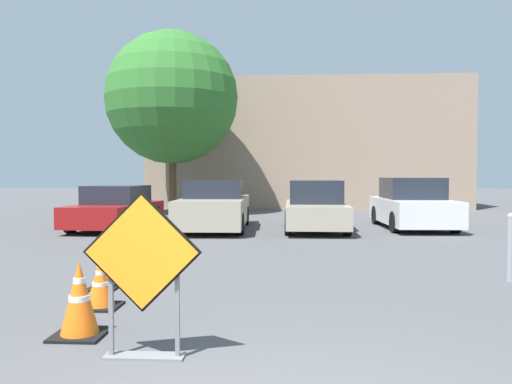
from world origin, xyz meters
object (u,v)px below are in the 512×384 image
(parked_car_third, at_px, (315,208))
(traffic_cone_second, at_px, (100,285))
(parked_car_nearest, at_px, (116,209))
(road_closed_sign, at_px, (143,267))
(traffic_cone_nearest, at_px, (79,299))
(bollard_nearest, at_px, (510,245))
(traffic_cone_third, at_px, (103,265))
(parked_car_second, at_px, (215,207))
(parked_car_fourth, at_px, (412,205))

(parked_car_third, bearing_deg, traffic_cone_second, 70.78)
(traffic_cone_second, distance_m, parked_car_nearest, 9.35)
(traffic_cone_second, bearing_deg, road_closed_sign, -58.73)
(parked_car_nearest, xyz_separation_m, parked_car_third, (6.08, -0.05, 0.07))
(traffic_cone_nearest, height_order, traffic_cone_second, traffic_cone_nearest)
(road_closed_sign, distance_m, traffic_cone_nearest, 1.13)
(traffic_cone_second, height_order, bollard_nearest, bollard_nearest)
(traffic_cone_third, relative_size, bollard_nearest, 0.67)
(traffic_cone_nearest, relative_size, traffic_cone_second, 1.32)
(traffic_cone_third, distance_m, parked_car_second, 8.02)
(parked_car_fourth, bearing_deg, traffic_cone_second, 55.21)
(traffic_cone_nearest, xyz_separation_m, parked_car_nearest, (-3.03, 9.99, 0.23))
(parked_car_second, bearing_deg, parked_car_nearest, -0.01)
(parked_car_nearest, bearing_deg, parked_car_third, -176.63)
(road_closed_sign, bearing_deg, parked_car_nearest, 110.07)
(traffic_cone_third, bearing_deg, road_closed_sign, -63.10)
(traffic_cone_second, bearing_deg, bollard_nearest, 17.93)
(parked_car_third, bearing_deg, traffic_cone_third, 66.48)
(parked_car_third, bearing_deg, traffic_cone_nearest, 73.80)
(traffic_cone_nearest, distance_m, traffic_cone_second, 1.10)
(road_closed_sign, height_order, parked_car_nearest, road_closed_sign)
(road_closed_sign, relative_size, traffic_cone_second, 2.54)
(parked_car_third, xyz_separation_m, bollard_nearest, (2.59, -6.97, -0.12))
(traffic_cone_nearest, relative_size, parked_car_fourth, 0.19)
(parked_car_second, xyz_separation_m, parked_car_fourth, (6.08, 0.64, 0.02))
(road_closed_sign, xyz_separation_m, traffic_cone_nearest, (-0.84, 0.60, -0.45))
(parked_car_second, xyz_separation_m, bollard_nearest, (5.63, -7.09, -0.13))
(traffic_cone_second, height_order, traffic_cone_third, traffic_cone_third)
(road_closed_sign, relative_size, parked_car_second, 0.33)
(road_closed_sign, distance_m, parked_car_nearest, 11.28)
(bollard_nearest, bearing_deg, traffic_cone_second, -162.07)
(parked_car_third, bearing_deg, parked_car_second, -1.37)
(road_closed_sign, xyz_separation_m, parked_car_second, (-0.83, 10.66, -0.14))
(traffic_cone_third, distance_m, parked_car_nearest, 8.32)
(bollard_nearest, bearing_deg, parked_car_third, 110.37)
(traffic_cone_second, bearing_deg, traffic_cone_third, 108.57)
(traffic_cone_second, relative_size, traffic_cone_third, 0.83)
(bollard_nearest, bearing_deg, parked_car_fourth, 86.65)
(parked_car_nearest, bearing_deg, parked_car_second, -174.86)
(traffic_cone_second, xyz_separation_m, parked_car_fourth, (6.28, 9.62, 0.42))
(traffic_cone_nearest, bearing_deg, parked_car_fourth, 60.36)
(traffic_cone_second, distance_m, parked_car_fourth, 11.49)
(parked_car_third, bearing_deg, parked_car_fourth, -165.07)
(traffic_cone_second, xyz_separation_m, parked_car_second, (0.19, 8.97, 0.41))
(parked_car_nearest, xyz_separation_m, bollard_nearest, (8.67, -7.02, -0.05))
(traffic_cone_nearest, relative_size, bollard_nearest, 0.73)
(parked_car_second, xyz_separation_m, parked_car_third, (3.04, -0.12, -0.01))
(parked_car_nearest, bearing_deg, traffic_cone_nearest, 110.72)
(traffic_cone_third, relative_size, parked_car_second, 0.16)
(traffic_cone_third, bearing_deg, parked_car_second, 86.24)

